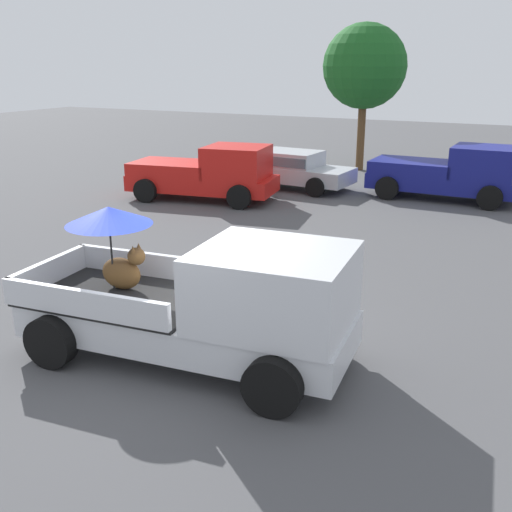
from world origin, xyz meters
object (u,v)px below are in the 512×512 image
object	(u,v)px
pickup_truck_red	(208,173)
pickup_truck_far	(451,173)
pickup_truck_main	(211,302)
parked_sedan_near	(291,168)

from	to	relation	value
pickup_truck_red	pickup_truck_far	world-z (taller)	same
pickup_truck_red	pickup_truck_far	xyz separation A→B (m)	(7.06, 3.60, 0.00)
pickup_truck_main	parked_sedan_near	bearing A→B (deg)	103.18
pickup_truck_main	pickup_truck_far	bearing A→B (deg)	79.52
pickup_truck_far	pickup_truck_main	bearing A→B (deg)	-94.33
pickup_truck_main	pickup_truck_far	size ratio (longest dim) A/B	1.08
parked_sedan_near	pickup_truck_far	bearing A→B (deg)	10.65
parked_sedan_near	pickup_truck_main	bearing A→B (deg)	-67.59
pickup_truck_red	parked_sedan_near	world-z (taller)	pickup_truck_red
pickup_truck_red	parked_sedan_near	bearing A→B (deg)	51.58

